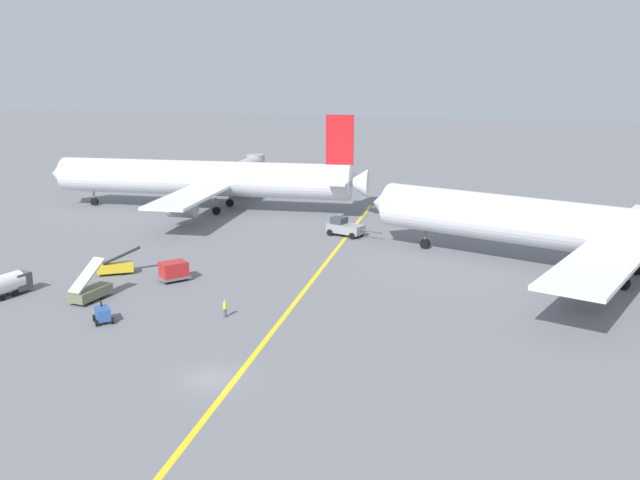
% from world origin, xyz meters
% --- Properties ---
extents(ground_plane, '(600.00, 600.00, 0.00)m').
position_xyz_m(ground_plane, '(0.00, 0.00, 0.00)').
color(ground_plane, slate).
extents(taxiway_stripe, '(10.73, 119.61, 0.01)m').
position_xyz_m(taxiway_stripe, '(1.05, 10.00, 0.00)').
color(taxiway_stripe, yellow).
rests_on(taxiway_stripe, ground).
extents(airliner_at_gate_left, '(55.20, 45.00, 15.95)m').
position_xyz_m(airliner_at_gate_left, '(-29.46, 58.03, 5.25)').
color(airliner_at_gate_left, silver).
rests_on(airliner_at_gate_left, ground).
extents(airliner_being_pushed, '(57.58, 44.47, 15.49)m').
position_xyz_m(airliner_being_pushed, '(30.23, 36.90, 5.20)').
color(airliner_being_pushed, silver).
rests_on(airliner_being_pushed, ground).
extents(pushback_tug, '(8.33, 3.98, 2.85)m').
position_xyz_m(pushback_tug, '(-2.50, 47.32, 1.20)').
color(pushback_tug, gray).
rests_on(pushback_tug, ground).
extents(gse_container_dolly_flat, '(3.70, 3.88, 2.15)m').
position_xyz_m(gse_container_dolly_flat, '(-14.87, 21.18, 1.17)').
color(gse_container_dolly_flat, slate).
rests_on(gse_container_dolly_flat, ground).
extents(gse_fuel_bowser_stubby, '(2.73, 5.16, 2.40)m').
position_xyz_m(gse_fuel_bowser_stubby, '(-28.57, 11.40, 1.33)').
color(gse_fuel_bowser_stubby, silver).
rests_on(gse_fuel_bowser_stubby, ground).
extents(gse_gpu_cart_small, '(2.61, 2.62, 1.90)m').
position_xyz_m(gse_gpu_cart_small, '(-14.74, 7.76, 0.79)').
color(gse_gpu_cart_small, '#2D5199').
rests_on(gse_gpu_cart_small, ground).
extents(gse_belt_loader_portside, '(4.77, 3.79, 3.02)m').
position_xyz_m(gse_belt_loader_portside, '(-22.53, 21.52, 0.83)').
color(gse_belt_loader_portside, gold).
rests_on(gse_belt_loader_portside, ground).
extents(gse_stair_truck_yellow, '(2.45, 4.79, 4.06)m').
position_xyz_m(gse_stair_truck_yellow, '(-19.69, 12.79, 1.03)').
color(gse_stair_truck_yellow, '#666B4C').
rests_on(gse_stair_truck_yellow, ground).
extents(ground_crew_marshaller_foreground, '(0.36, 0.36, 1.68)m').
position_xyz_m(ground_crew_marshaller_foreground, '(-4.56, 12.39, 0.87)').
color(ground_crew_marshaller_foreground, '#4C4C51').
rests_on(ground_crew_marshaller_foreground, ground).
extents(jet_bridge, '(5.30, 22.32, 5.57)m').
position_xyz_m(jet_bridge, '(-32.57, 80.72, 3.79)').
color(jet_bridge, '#B7B7BC').
rests_on(jet_bridge, ground).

